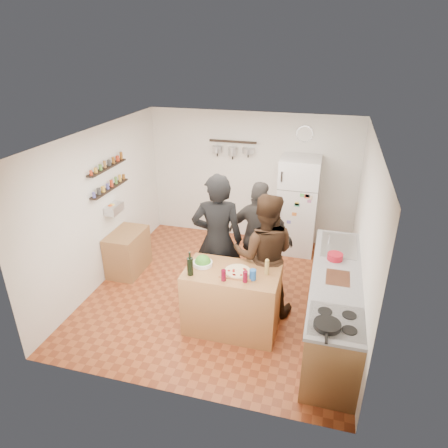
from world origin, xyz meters
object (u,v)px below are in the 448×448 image
(person_back, at_px, (259,238))
(prep_island, at_px, (232,300))
(skillet, at_px, (327,325))
(fridge, at_px, (297,206))
(person_left, at_px, (218,241))
(side_table, at_px, (128,252))
(salad_bowl, at_px, (203,263))
(person_center, at_px, (264,255))
(counter_run, at_px, (334,305))
(red_bowl, at_px, (335,257))
(wall_clock, at_px, (305,134))
(pepper_mill, at_px, (267,268))
(salt_canister, at_px, (253,275))
(wine_bottle, at_px, (190,267))

(person_back, bearing_deg, prep_island, 90.25)
(skillet, relative_size, fridge, 0.16)
(person_left, xyz_separation_m, side_table, (-1.73, 0.41, -0.65))
(salad_bowl, relative_size, person_left, 0.13)
(side_table, bearing_deg, person_center, -11.13)
(prep_island, xyz_separation_m, counter_run, (1.35, 0.25, -0.01))
(person_left, relative_size, person_center, 1.11)
(red_bowl, height_order, fridge, fridge)
(wall_clock, distance_m, side_table, 3.74)
(prep_island, bearing_deg, person_left, 121.89)
(person_left, distance_m, red_bowl, 1.67)
(pepper_mill, relative_size, person_back, 0.10)
(prep_island, xyz_separation_m, pepper_mill, (0.45, 0.05, 0.54))
(pepper_mill, height_order, person_center, person_center)
(prep_island, relative_size, fridge, 0.69)
(person_center, bearing_deg, prep_island, 50.31)
(person_left, relative_size, side_table, 2.55)
(skillet, relative_size, red_bowl, 1.36)
(side_table, bearing_deg, person_back, 1.88)
(person_center, bearing_deg, person_back, -79.45)
(prep_island, distance_m, side_table, 2.32)
(counter_run, distance_m, red_bowl, 0.66)
(counter_run, height_order, skillet, skillet)
(salad_bowl, height_order, red_bowl, red_bowl)
(prep_island, distance_m, salt_canister, 0.62)
(salad_bowl, xyz_separation_m, salt_canister, (0.72, -0.17, 0.04))
(salad_bowl, height_order, fridge, fridge)
(person_back, height_order, red_bowl, person_back)
(wine_bottle, distance_m, side_table, 2.12)
(wine_bottle, distance_m, fridge, 2.98)
(person_back, height_order, wall_clock, wall_clock)
(pepper_mill, height_order, counter_run, pepper_mill)
(person_left, height_order, side_table, person_left)
(salad_bowl, height_order, salt_canister, salt_canister)
(prep_island, height_order, salad_bowl, salad_bowl)
(person_center, bearing_deg, red_bowl, -179.11)
(person_left, xyz_separation_m, counter_run, (1.71, -0.34, -0.57))
(pepper_mill, xyz_separation_m, counter_run, (0.90, 0.20, -0.55))
(person_left, bearing_deg, red_bowl, 169.37)
(red_bowl, distance_m, fridge, 2.02)
(salt_canister, bearing_deg, pepper_mill, 48.58)
(prep_island, height_order, person_center, person_center)
(person_back, bearing_deg, side_table, 10.51)
(person_center, distance_m, fridge, 2.04)
(person_center, height_order, fridge, person_center)
(prep_island, bearing_deg, fridge, 76.86)
(person_back, height_order, side_table, person_back)
(prep_island, distance_m, person_left, 0.90)
(person_center, distance_m, red_bowl, 0.97)
(wine_bottle, height_order, skillet, wine_bottle)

